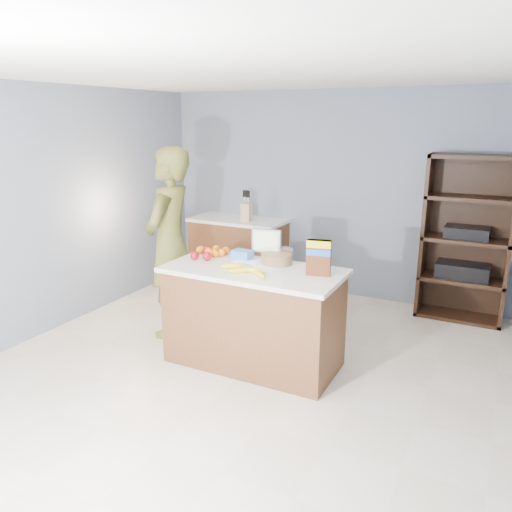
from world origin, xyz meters
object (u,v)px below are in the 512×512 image
at_px(shelving_unit, 466,242).
at_px(person, 170,243).
at_px(tv, 266,242).
at_px(cereal_box, 319,255).
at_px(counter_peninsula, 253,320).

distance_m(shelving_unit, person, 3.18).
xyz_separation_m(person, tv, (1.03, 0.09, 0.11)).
bearing_deg(cereal_box, person, 174.28).
distance_m(tv, cereal_box, 0.65).
bearing_deg(tv, shelving_unit, 47.42).
bearing_deg(shelving_unit, person, -145.28).
distance_m(person, cereal_box, 1.64).
distance_m(shelving_unit, tv, 2.35).
relative_size(shelving_unit, cereal_box, 6.02).
height_order(counter_peninsula, person, person).
bearing_deg(cereal_box, tv, 157.30).
xyz_separation_m(counter_peninsula, tv, (-0.03, 0.33, 0.64)).
height_order(tv, cereal_box, cereal_box).
distance_m(counter_peninsula, tv, 0.72).
xyz_separation_m(shelving_unit, person, (-2.61, -1.81, 0.09)).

